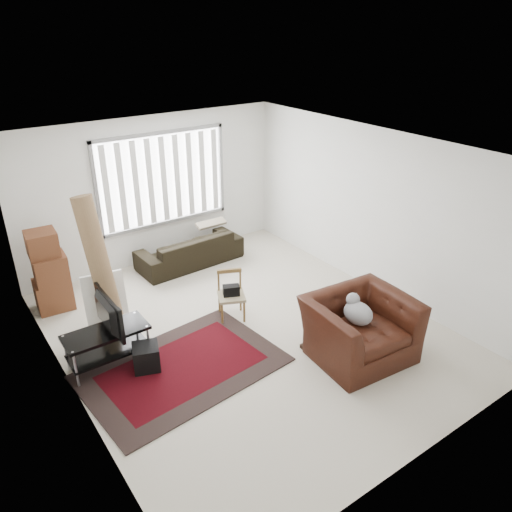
{
  "coord_description": "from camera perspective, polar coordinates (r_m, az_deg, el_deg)",
  "views": [
    {
      "loc": [
        -3.47,
        -5.14,
        4.22
      ],
      "look_at": [
        0.32,
        0.22,
        1.05
      ],
      "focal_mm": 35.0,
      "sensor_mm": 36.0,
      "label": 1
    }
  ],
  "objects": [
    {
      "name": "subwoofer",
      "position": [
        6.82,
        -12.44,
        -11.2
      ],
      "size": [
        0.43,
        0.43,
        0.34
      ],
      "primitive_type": "cube",
      "rotation": [
        0.0,
        0.0,
        -0.35
      ],
      "color": "black",
      "rests_on": "persian_rug"
    },
    {
      "name": "rolled_rug",
      "position": [
        7.48,
        -17.48,
        -0.93
      ],
      "size": [
        0.47,
        0.77,
        2.03
      ],
      "primitive_type": "cylinder",
      "rotation": [
        -0.21,
        0.0,
        0.25
      ],
      "color": "brown",
      "rests_on": "ground"
    },
    {
      "name": "room",
      "position": [
        7.09,
        -3.29,
        5.42
      ],
      "size": [
        6.0,
        6.02,
        2.71
      ],
      "color": "beige",
      "rests_on": "ground"
    },
    {
      "name": "tv",
      "position": [
        6.68,
        -17.11,
        -6.42
      ],
      "size": [
        0.11,
        0.87,
        0.5
      ],
      "primitive_type": "imported",
      "rotation": [
        0.0,
        0.0,
        1.57
      ],
      "color": "black",
      "rests_on": "tv_stand"
    },
    {
      "name": "side_chair",
      "position": [
        7.62,
        -2.86,
        -4.25
      ],
      "size": [
        0.53,
        0.53,
        0.74
      ],
      "rotation": [
        0.0,
        0.0,
        -0.43
      ],
      "color": "#8D7E5C",
      "rests_on": "ground"
    },
    {
      "name": "moving_boxes",
      "position": [
        8.38,
        -22.5,
        -1.87
      ],
      "size": [
        0.57,
        0.53,
        1.31
      ],
      "color": "brown",
      "rests_on": "ground"
    },
    {
      "name": "armchair",
      "position": [
        6.88,
        11.81,
        -7.66
      ],
      "size": [
        1.42,
        1.27,
        0.98
      ],
      "rotation": [
        0.0,
        0.0,
        -0.09
      ],
      "color": "black",
      "rests_on": "ground"
    },
    {
      "name": "sofa",
      "position": [
        9.35,
        -7.61,
        1.25
      ],
      "size": [
        2.0,
        0.93,
        0.75
      ],
      "primitive_type": "imported",
      "rotation": [
        0.0,
        0.0,
        3.18
      ],
      "color": "black",
      "rests_on": "ground"
    },
    {
      "name": "persian_rug",
      "position": [
        6.84,
        -8.38,
        -12.54
      ],
      "size": [
        2.68,
        1.92,
        0.02
      ],
      "color": "black",
      "rests_on": "ground"
    },
    {
      "name": "white_flatpack",
      "position": [
        7.85,
        -16.88,
        -4.65
      ],
      "size": [
        0.65,
        0.36,
        0.78
      ],
      "primitive_type": "cube",
      "rotation": [
        -0.23,
        0.0,
        -0.16
      ],
      "color": "silver",
      "rests_on": "ground"
    },
    {
      "name": "tv_stand",
      "position": [
        6.9,
        -16.67,
        -9.24
      ],
      "size": [
        1.08,
        0.49,
        0.54
      ],
      "color": "black",
      "rests_on": "ground"
    }
  ]
}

